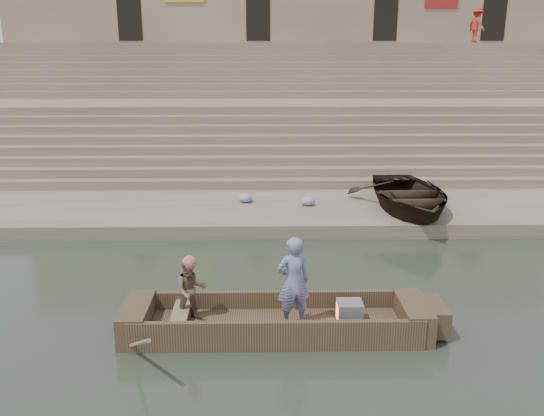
{
  "coord_description": "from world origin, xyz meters",
  "views": [
    {
      "loc": [
        -1.84,
        -8.56,
        5.18
      ],
      "look_at": [
        -1.6,
        4.36,
        1.4
      ],
      "focal_mm": 37.34,
      "sensor_mm": 36.0,
      "label": 1
    }
  ],
  "objects_px": {
    "main_rowboat": "(276,328)",
    "beached_rowboat": "(409,195)",
    "rowing_man": "(191,290)",
    "pedestrian": "(477,25)",
    "television": "(349,312)",
    "standing_man": "(293,282)"
  },
  "relations": [
    {
      "from": "standing_man",
      "to": "rowing_man",
      "type": "xyz_separation_m",
      "value": [
        -1.87,
        0.22,
        -0.25
      ]
    },
    {
      "from": "main_rowboat",
      "to": "standing_man",
      "type": "xyz_separation_m",
      "value": [
        0.31,
        -0.09,
        0.96
      ]
    },
    {
      "from": "rowing_man",
      "to": "pedestrian",
      "type": "xyz_separation_m",
      "value": [
        12.36,
        20.61,
        5.24
      ]
    },
    {
      "from": "main_rowboat",
      "to": "beached_rowboat",
      "type": "relative_size",
      "value": 1.14
    },
    {
      "from": "television",
      "to": "pedestrian",
      "type": "height_order",
      "value": "pedestrian"
    },
    {
      "from": "standing_man",
      "to": "television",
      "type": "height_order",
      "value": "standing_man"
    },
    {
      "from": "main_rowboat",
      "to": "rowing_man",
      "type": "bearing_deg",
      "value": 175.25
    },
    {
      "from": "standing_man",
      "to": "television",
      "type": "bearing_deg",
      "value": 170.13
    },
    {
      "from": "main_rowboat",
      "to": "pedestrian",
      "type": "bearing_deg",
      "value": 62.49
    },
    {
      "from": "rowing_man",
      "to": "television",
      "type": "xyz_separation_m",
      "value": [
        2.91,
        -0.13,
        -0.4
      ]
    },
    {
      "from": "standing_man",
      "to": "pedestrian",
      "type": "bearing_deg",
      "value": -131.73
    },
    {
      "from": "standing_man",
      "to": "beached_rowboat",
      "type": "relative_size",
      "value": 0.39
    },
    {
      "from": "beached_rowboat",
      "to": "pedestrian",
      "type": "height_order",
      "value": "pedestrian"
    },
    {
      "from": "television",
      "to": "rowing_man",
      "type": "bearing_deg",
      "value": 177.46
    },
    {
      "from": "rowing_man",
      "to": "beached_rowboat",
      "type": "xyz_separation_m",
      "value": [
        5.67,
        6.57,
        0.03
      ]
    },
    {
      "from": "beached_rowboat",
      "to": "pedestrian",
      "type": "bearing_deg",
      "value": 62.66
    },
    {
      "from": "standing_man",
      "to": "rowing_man",
      "type": "distance_m",
      "value": 1.9
    },
    {
      "from": "television",
      "to": "pedestrian",
      "type": "bearing_deg",
      "value": 65.52
    },
    {
      "from": "main_rowboat",
      "to": "rowing_man",
      "type": "xyz_separation_m",
      "value": [
        -1.56,
        0.13,
        0.71
      ]
    },
    {
      "from": "standing_man",
      "to": "television",
      "type": "relative_size",
      "value": 3.7
    },
    {
      "from": "pedestrian",
      "to": "standing_man",
      "type": "bearing_deg",
      "value": 136.75
    },
    {
      "from": "standing_man",
      "to": "television",
      "type": "xyz_separation_m",
      "value": [
        1.04,
        0.09,
        -0.65
      ]
    }
  ]
}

